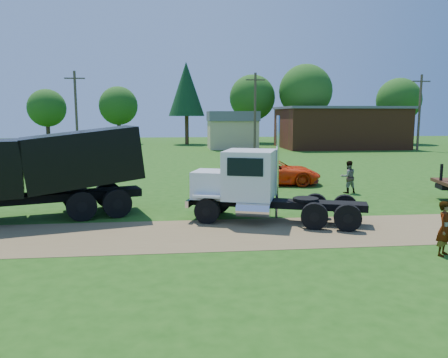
{
  "coord_description": "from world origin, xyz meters",
  "views": [
    {
      "loc": [
        -2.95,
        -15.09,
        4.21
      ],
      "look_at": [
        -1.06,
        2.61,
        1.6
      ],
      "focal_mm": 35.0,
      "sensor_mm": 36.0,
      "label": 1
    }
  ],
  "objects": [
    {
      "name": "spectator_a",
      "position": [
        5.0,
        -3.12,
        0.83
      ],
      "size": [
        0.72,
        0.7,
        1.66
      ],
      "primitive_type": "imported",
      "rotation": [
        0.0,
        0.0,
        0.71
      ],
      "color": "#999999",
      "rests_on": "ground"
    },
    {
      "name": "ground",
      "position": [
        0.0,
        0.0,
        0.0
      ],
      "size": [
        140.0,
        140.0,
        0.0
      ],
      "primitive_type": "plane",
      "color": "#1D4C10",
      "rests_on": "ground"
    },
    {
      "name": "tan_shed",
      "position": [
        4.0,
        40.0,
        2.42
      ],
      "size": [
        6.2,
        5.4,
        4.7
      ],
      "color": "tan",
      "rests_on": "ground"
    },
    {
      "name": "dirt_track",
      "position": [
        0.0,
        0.0,
        0.01
      ],
      "size": [
        120.0,
        4.2,
        0.01
      ],
      "primitive_type": "cube",
      "color": "brown",
      "rests_on": "ground"
    },
    {
      "name": "orange_pickup",
      "position": [
        3.01,
        10.99,
        0.76
      ],
      "size": [
        5.8,
        3.41,
        1.51
      ],
      "primitive_type": "imported",
      "rotation": [
        0.0,
        0.0,
        1.4
      ],
      "color": "#EB380B",
      "rests_on": "ground"
    },
    {
      "name": "white_semi_tractor",
      "position": [
        -0.02,
        1.96,
        1.43
      ],
      "size": [
        7.07,
        4.23,
        4.2
      ],
      "rotation": [
        0.0,
        0.0,
        -0.33
      ],
      "color": "black",
      "rests_on": "ground"
    },
    {
      "name": "spectator_b",
      "position": [
        6.26,
        7.53,
        0.88
      ],
      "size": [
        0.93,
        0.77,
        1.77
      ],
      "primitive_type": "imported",
      "rotation": [
        0.0,
        0.0,
        3.26
      ],
      "color": "#999999",
      "rests_on": "ground"
    },
    {
      "name": "tree_row",
      "position": [
        8.14,
        49.86,
        6.9
      ],
      "size": [
        56.85,
        11.24,
        11.8
      ],
      "color": "#342915",
      "rests_on": "ground"
    },
    {
      "name": "black_dump_truck",
      "position": [
        -8.45,
        3.22,
        2.07
      ],
      "size": [
        8.81,
        5.01,
        3.76
      ],
      "rotation": [
        0.0,
        0.0,
        0.31
      ],
      "color": "black",
      "rests_on": "ground"
    },
    {
      "name": "utility_poles",
      "position": [
        6.0,
        35.0,
        4.71
      ],
      "size": [
        42.2,
        0.28,
        9.0
      ],
      "color": "#463827",
      "rests_on": "ground"
    },
    {
      "name": "brick_building",
      "position": [
        18.0,
        40.0,
        2.66
      ],
      "size": [
        15.4,
        10.4,
        5.3
      ],
      "color": "brown",
      "rests_on": "ground"
    }
  ]
}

